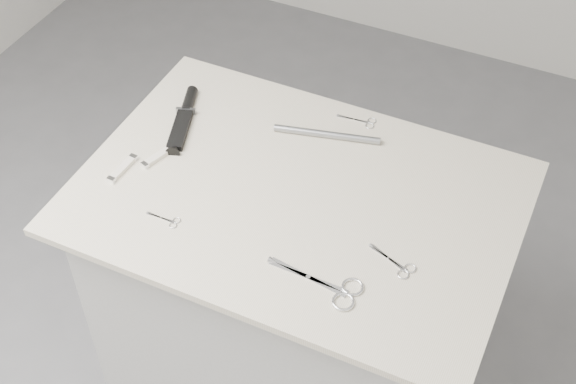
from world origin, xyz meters
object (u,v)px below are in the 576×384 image
at_px(embroidery_scissors_b, 363,121).
at_px(tiny_scissors, 167,220).
at_px(plinth, 296,315).
at_px(pocket_knife_b, 158,157).
at_px(embroidery_scissors_a, 398,265).
at_px(sheathed_knife, 184,116).
at_px(pocket_knife_a, 123,168).
at_px(metal_rail, 327,134).
at_px(large_shears, 333,288).

height_order(embroidery_scissors_b, tiny_scissors, same).
xyz_separation_m(plinth, pocket_knife_b, (-0.35, -0.03, 0.48)).
bearing_deg(tiny_scissors, embroidery_scissors_a, 10.28).
bearing_deg(sheathed_knife, pocket_knife_a, 151.82).
relative_size(plinth, pocket_knife_b, 9.97).
xyz_separation_m(embroidery_scissors_b, tiny_scissors, (-0.27, -0.49, -0.00)).
xyz_separation_m(plinth, pocket_knife_a, (-0.40, -0.10, 0.48)).
height_order(tiny_scissors, metal_rail, metal_rail).
xyz_separation_m(large_shears, pocket_knife_a, (-0.58, 0.11, 0.00)).
xyz_separation_m(large_shears, tiny_scissors, (-0.41, 0.02, -0.00)).
bearing_deg(embroidery_scissors_b, embroidery_scissors_a, -64.71).
xyz_separation_m(embroidery_scissors_a, embroidery_scissors_b, (-0.24, 0.40, -0.00)).
xyz_separation_m(sheathed_knife, metal_rail, (0.35, 0.09, 0.00)).
bearing_deg(metal_rail, embroidery_scissors_b, 56.76).
relative_size(plinth, large_shears, 4.33).
bearing_deg(tiny_scissors, metal_rail, 62.09).
relative_size(large_shears, embroidery_scissors_b, 2.08).
xyz_separation_m(plinth, sheathed_knife, (-0.37, 0.12, 0.48)).
distance_m(plinth, large_shears, 0.55).
relative_size(embroidery_scissors_a, pocket_knife_b, 1.26).
relative_size(plinth, embroidery_scissors_a, 7.93).
distance_m(large_shears, metal_rail, 0.47).
relative_size(large_shears, tiny_scissors, 2.61).
height_order(embroidery_scissors_b, pocket_knife_a, pocket_knife_a).
relative_size(embroidery_scissors_b, metal_rail, 0.38).
height_order(pocket_knife_a, metal_rail, metal_rail).
bearing_deg(pocket_knife_b, large_shears, -90.68).
relative_size(large_shears, embroidery_scissors_a, 1.83).
xyz_separation_m(large_shears, pocket_knife_b, (-0.53, 0.18, 0.00)).
height_order(plinth, metal_rail, metal_rail).
bearing_deg(embroidery_scissors_a, tiny_scissors, -148.98).
height_order(embroidery_scissors_a, pocket_knife_a, pocket_knife_a).
distance_m(plinth, embroidery_scissors_b, 0.56).
bearing_deg(large_shears, metal_rail, 119.24).
bearing_deg(tiny_scissors, large_shears, -2.94).
bearing_deg(embroidery_scissors_b, pocket_knife_b, -145.32).
bearing_deg(embroidery_scissors_b, large_shears, -80.46).
bearing_deg(large_shears, pocket_knife_a, 173.55).
distance_m(embroidery_scissors_a, metal_rail, 0.43).
height_order(large_shears, metal_rail, metal_rail).
height_order(embroidery_scissors_a, pocket_knife_b, pocket_knife_b).
xyz_separation_m(tiny_scissors, pocket_knife_a, (-0.18, 0.09, 0.00)).
bearing_deg(large_shears, pocket_knife_b, 165.58).
height_order(sheathed_knife, pocket_knife_a, sheathed_knife).
distance_m(embroidery_scissors_b, pocket_knife_b, 0.52).
relative_size(embroidery_scissors_b, tiny_scissors, 1.25).
bearing_deg(metal_rail, tiny_scissors, -117.58).
relative_size(pocket_knife_b, metal_rail, 0.34).
xyz_separation_m(plinth, large_shears, (0.18, -0.21, 0.47)).
relative_size(tiny_scissors, metal_rail, 0.30).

